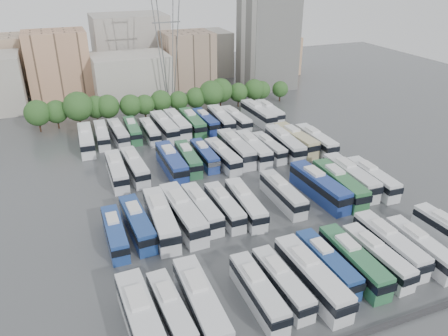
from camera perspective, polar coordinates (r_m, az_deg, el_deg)
name	(u,v)px	position (r m, az deg, el deg)	size (l,w,h in m)	color
ground	(239,192)	(73.28, 1.92, -3.17)	(220.00, 220.00, 0.00)	#424447
parapet	(364,333)	(50.75, 17.82, -19.88)	(56.00, 0.50, 0.50)	#2D2D30
tree_line	(161,100)	(107.98, -8.22, 8.80)	(65.99, 7.98, 8.49)	black
city_buildings	(118,62)	(134.62, -13.67, 13.35)	(102.00, 35.00, 20.00)	#9E998E
apartment_tower	(267,42)	(132.98, 5.70, 16.03)	(14.00, 14.00, 26.00)	silver
electricity_pylon	(167,33)	(113.37, -7.48, 17.13)	(9.00, 6.91, 33.83)	slate
bus_r0_s0	(143,323)	(47.80, -10.60, -19.23)	(3.43, 13.60, 4.24)	silver
bus_r0_s1	(171,311)	(49.06, -6.91, -18.06)	(2.98, 11.23, 3.49)	silver
bus_r0_s2	(201,303)	(49.19, -3.01, -17.25)	(2.98, 13.07, 4.09)	silver
bus_r0_s4	(258,291)	(51.03, 4.47, -15.77)	(2.53, 11.39, 3.57)	silver
bus_r0_s5	(282,282)	(52.52, 7.56, -14.57)	(2.71, 11.17, 3.49)	silver
bus_r0_s6	(311,276)	(53.39, 11.36, -13.71)	(3.19, 13.15, 4.10)	silver
bus_r0_s7	(327,263)	(56.22, 13.28, -11.96)	(2.61, 11.39, 3.56)	navy
bus_r0_s8	(353,261)	(57.17, 16.54, -11.52)	(2.90, 12.29, 3.84)	#2D6A42
bus_r0_s9	(377,256)	(59.04, 19.31, -10.78)	(2.83, 11.50, 3.59)	silver
bus_r0_s10	(390,244)	(61.55, 20.82, -9.25)	(2.83, 12.36, 3.87)	silver
bus_r0_s11	(421,247)	(62.72, 24.32, -9.40)	(2.75, 11.50, 3.59)	silver
bus_r1_s0	(115,233)	(61.92, -14.07, -8.21)	(2.50, 10.95, 3.43)	navy
bus_r1_s1	(137,223)	(63.04, -11.26, -7.04)	(3.17, 12.11, 3.77)	navy
bus_r1_s2	(161,218)	(63.06, -8.25, -6.53)	(3.54, 13.50, 4.20)	silver
bus_r1_s3	(183,213)	(63.90, -5.41, -5.84)	(3.66, 13.80, 4.29)	silver
bus_r1_s4	(202,208)	(65.39, -2.94, -5.25)	(3.05, 11.84, 3.69)	silver
bus_r1_s5	(224,206)	(65.92, 0.06, -5.01)	(2.62, 11.31, 3.54)	silver
bus_r1_s6	(245,204)	(66.46, 2.81, -4.65)	(3.21, 12.09, 3.76)	silver
bus_r1_s8	(283,193)	(69.80, 7.67, -3.29)	(2.65, 11.82, 3.70)	silver
bus_r1_s10	(319,186)	(72.43, 12.34, -2.30)	(3.57, 13.69, 4.26)	navy
bus_r1_s11	(339,184)	(73.92, 14.83, -2.02)	(3.53, 13.41, 4.17)	#2C683A
bus_r1_s12	(350,176)	(76.89, 16.16, -1.07)	(3.26, 13.33, 4.16)	silver
bus_r1_s13	(372,178)	(77.88, 18.78, -1.25)	(3.09, 12.15, 3.78)	silver
bus_r2_s1	(117,170)	(78.63, -13.83, -0.30)	(2.87, 12.12, 3.79)	silver
bus_r2_s2	(135,166)	(79.47, -11.58, 0.23)	(3.19, 12.20, 3.79)	silver
bus_r2_s4	(171,162)	(79.70, -6.88, 0.81)	(2.89, 13.14, 4.12)	navy
bus_r2_s5	(188,158)	(81.41, -4.72, 1.29)	(3.05, 11.75, 3.65)	#2A633E
bus_r2_s6	(204,155)	(82.80, -2.57, 1.72)	(2.45, 11.02, 3.46)	navy
bus_r2_s7	(223,156)	(82.02, -0.18, 1.62)	(3.21, 12.09, 3.76)	silver
bus_r2_s8	(236,148)	(84.80, 1.57, 2.62)	(2.98, 13.46, 4.22)	silver
bus_r2_s9	(253,148)	(85.11, 3.82, 2.58)	(3.18, 12.86, 4.01)	silver
bus_r2_s10	(269,147)	(86.60, 5.89, 2.73)	(2.68, 11.03, 3.44)	silver
bus_r2_s11	(285,143)	(87.78, 7.93, 3.20)	(3.56, 13.49, 4.19)	silver
bus_r2_s12	(296,139)	(90.15, 9.35, 3.69)	(3.43, 13.21, 4.11)	#BFB583
bus_r2_s13	(316,141)	(90.59, 11.89, 3.53)	(2.92, 12.63, 3.95)	silver
bus_r3_s0	(86,139)	(93.52, -17.56, 3.59)	(3.32, 12.87, 4.00)	white
bus_r3_s1	(102,135)	(95.76, -15.67, 4.23)	(2.96, 11.48, 3.57)	silver
bus_r3_s2	(118,133)	(95.77, -13.63, 4.49)	(3.08, 11.64, 3.62)	silver
bus_r3_s3	(133,130)	(96.88, -11.86, 4.89)	(2.81, 11.26, 3.51)	#2D6B40
bus_r3_s4	(150,131)	(95.51, -9.64, 4.76)	(2.43, 11.04, 3.46)	silver
bus_r3_s5	(164,126)	(96.80, -7.79, 5.40)	(3.38, 13.37, 4.16)	silver
bus_r3_s6	(177,124)	(98.45, -6.15, 5.80)	(3.11, 12.83, 4.00)	silver
bus_r3_s7	(192,122)	(98.83, -4.17, 5.97)	(2.93, 12.84, 4.02)	#2E6B3E
bus_r3_s8	(205,121)	(100.07, -2.46, 6.15)	(2.97, 11.67, 3.63)	navy
bus_r3_s9	(221,119)	(100.50, -0.41, 6.39)	(3.44, 12.98, 4.04)	silver
bus_r3_s10	(236,119)	(100.96, 1.53, 6.40)	(3.20, 12.24, 3.81)	white
bus_r3_s12	(258,113)	(104.42, 4.47, 7.11)	(3.41, 13.44, 4.19)	silver
bus_r3_s13	(269,112)	(106.68, 5.93, 7.32)	(2.77, 11.74, 3.67)	white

